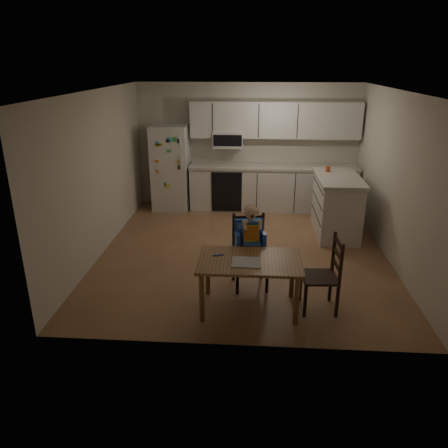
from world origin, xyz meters
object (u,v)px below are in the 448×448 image
kitchen_island (336,205)px  chair_booster (250,237)px  red_cup (328,169)px  chair_side (328,270)px  refrigerator (171,168)px  dining_table (250,266)px

kitchen_island → chair_booster: 2.52m
kitchen_island → chair_booster: size_ratio=1.20×
kitchen_island → red_cup: red_cup is taller
red_cup → chair_side: (-0.39, -2.92, -0.55)m
kitchen_island → refrigerator: bearing=158.6°
refrigerator → kitchen_island: bearing=-21.4°
dining_table → chair_booster: 0.63m
refrigerator → chair_side: (2.61, -3.82, -0.31)m
red_cup → dining_table: red_cup is taller
refrigerator → red_cup: size_ratio=16.47×
refrigerator → chair_side: refrigerator is taller
refrigerator → dining_table: (1.67, -3.88, -0.28)m
refrigerator → chair_side: bearing=-55.6°
dining_table → refrigerator: bearing=113.3°
refrigerator → kitchen_island: refrigerator is taller
red_cup → dining_table: 3.30m
chair_booster → refrigerator: bearing=106.7°
red_cup → dining_table: size_ratio=0.08×
red_cup → dining_table: (-1.33, -2.98, -0.51)m
refrigerator → red_cup: 3.15m
kitchen_island → chair_booster: (-1.49, -2.03, 0.18)m
refrigerator → dining_table: size_ratio=1.37×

